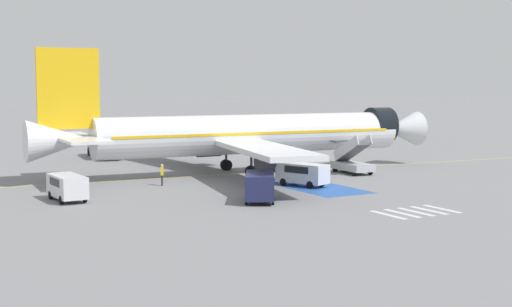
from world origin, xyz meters
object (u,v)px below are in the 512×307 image
at_px(airliner, 246,134).
at_px(ground_crew_0, 293,166).
at_px(service_van_1, 67,185).
at_px(ground_crew_1, 162,173).
at_px(service_van_0, 260,185).
at_px(baggage_cart, 267,176).
at_px(service_van_2, 302,172).
at_px(fuel_tanker, 104,142).
at_px(boarding_stairs_forward, 352,163).

height_order(airliner, ground_crew_0, airliner).
xyz_separation_m(service_van_1, ground_crew_1, (9.16, 4.09, -0.08)).
xyz_separation_m(service_van_0, baggage_cart, (6.82, 10.91, -1.01)).
distance_m(service_van_1, ground_crew_0, 22.92).
height_order(service_van_2, ground_crew_0, service_van_2).
height_order(airliner, ground_crew_1, airliner).
bearing_deg(ground_crew_1, fuel_tanker, 21.30).
xyz_separation_m(service_van_0, ground_crew_0, (10.05, 11.56, -0.36)).
bearing_deg(service_van_2, service_van_1, -27.39).
distance_m(fuel_tanker, service_van_2, 32.36).
xyz_separation_m(fuel_tanker, service_van_0, (0.65, -36.68, -0.56)).
bearing_deg(service_van_2, ground_crew_1, -51.82).
bearing_deg(baggage_cart, ground_crew_0, 29.36).
bearing_deg(ground_crew_0, service_van_2, -89.23).
height_order(service_van_1, ground_crew_0, service_van_1).
bearing_deg(ground_crew_1, airliner, -41.48).
distance_m(airliner, service_van_0, 17.13).
relative_size(airliner, boarding_stairs_forward, 7.78).
distance_m(airliner, service_van_2, 10.45).
bearing_deg(fuel_tanker, service_van_1, -105.82).
relative_size(airliner, baggage_cart, 14.14).
height_order(fuel_tanker, ground_crew_0, fuel_tanker).
distance_m(ground_crew_0, ground_crew_1, 13.35).
bearing_deg(ground_crew_0, baggage_cart, -142.90).
xyz_separation_m(fuel_tanker, ground_crew_0, (10.71, -25.13, -0.92)).
relative_size(boarding_stairs_forward, baggage_cart, 1.82).
distance_m(service_van_0, service_van_1, 14.41).
relative_size(service_van_1, baggage_cart, 1.55).
bearing_deg(service_van_1, airliner, -160.32).
distance_m(boarding_stairs_forward, service_van_0, 19.19).
bearing_deg(fuel_tanker, ground_crew_1, -89.91).
bearing_deg(ground_crew_1, service_van_2, -92.95).
xyz_separation_m(boarding_stairs_forward, baggage_cart, (-9.35, 0.56, -0.72)).
height_order(boarding_stairs_forward, ground_crew_1, boarding_stairs_forward).
relative_size(service_van_2, ground_crew_1, 2.60).
xyz_separation_m(airliner, ground_crew_1, (-10.38, -4.04, -2.74)).
distance_m(boarding_stairs_forward, ground_crew_1, 19.48).
xyz_separation_m(airliner, fuel_tanker, (-7.74, 21.30, -2.00)).
relative_size(service_van_0, baggage_cart, 1.75).
height_order(service_van_0, service_van_1, service_van_0).
relative_size(airliner, fuel_tanker, 4.45).
height_order(airliner, service_van_1, airliner).
distance_m(fuel_tanker, ground_crew_1, 25.49).
relative_size(fuel_tanker, service_van_0, 1.82).
height_order(service_van_1, ground_crew_1, service_van_1).
relative_size(fuel_tanker, service_van_2, 1.92).
height_order(fuel_tanker, service_van_2, fuel_tanker).
bearing_deg(ground_crew_1, boarding_stairs_forward, -65.68).
bearing_deg(service_van_1, ground_crew_1, -158.86).
xyz_separation_m(airliner, service_van_0, (-7.09, -15.38, -2.56)).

